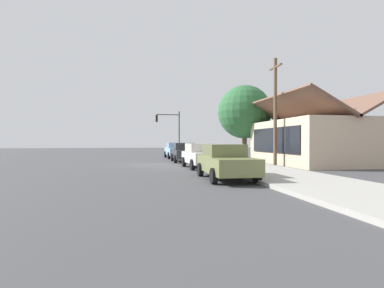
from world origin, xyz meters
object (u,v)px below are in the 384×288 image
car_skyblue (176,150)px  car_olive (225,161)px  utility_pole_wooden (275,110)px  shade_tree (245,112)px  car_ivory (201,155)px  fire_hydrant_red (225,161)px  traffic_light_main (170,126)px  car_charcoal (185,152)px

car_skyblue → car_olive: bearing=-1.3°
car_olive → utility_pole_wooden: utility_pole_wooden is taller
car_skyblue → shade_tree: 8.03m
car_ivory → car_olive: size_ratio=0.94×
utility_pole_wooden → car_ivory: bearing=-84.5°
car_olive → shade_tree: bearing=158.1°
shade_tree → utility_pole_wooden: (7.95, -0.62, -0.58)m
car_skyblue → shade_tree: shade_tree is taller
fire_hydrant_red → car_olive: bearing=-15.8°
traffic_light_main → utility_pole_wooden: bearing=19.9°
car_olive → utility_pole_wooden: bearing=141.1°
shade_tree → utility_pole_wooden: utility_pole_wooden is taller
car_ivory → utility_pole_wooden: (-0.52, 5.42, 3.12)m
car_olive → traffic_light_main: (-22.20, -0.14, 2.67)m
car_skyblue → traffic_light_main: 4.80m
car_ivory → fire_hydrant_red: size_ratio=6.19×
car_ivory → shade_tree: bearing=142.2°
car_charcoal → traffic_light_main: bearing=-177.8°
shade_tree → utility_pole_wooden: size_ratio=0.94×
car_charcoal → car_ivory: bearing=2.3°
shade_tree → fire_hydrant_red: 11.03m
car_charcoal → shade_tree: size_ratio=0.62×
car_olive → shade_tree: (-14.55, 6.14, 3.69)m
car_olive → shade_tree: shade_tree is taller
car_skyblue → car_olive: same height
car_olive → fire_hydrant_red: size_ratio=6.61×
car_skyblue → traffic_light_main: size_ratio=0.93×
car_skyblue → fire_hydrant_red: bearing=5.4°
traffic_light_main → fire_hydrant_red: size_ratio=7.32×
car_ivory → traffic_light_main: bearing=178.5°
car_skyblue → fire_hydrant_red: size_ratio=6.80×
car_ivory → fire_hydrant_red: (0.71, 1.42, -0.32)m
car_skyblue → car_ivory: (12.14, 0.08, -0.00)m
car_skyblue → utility_pole_wooden: 13.23m
fire_hydrant_red → car_charcoal: bearing=-167.5°
car_charcoal → utility_pole_wooden: 8.47m
car_olive → traffic_light_main: traffic_light_main is taller
car_charcoal → utility_pole_wooden: (5.62, 5.52, 3.11)m
car_charcoal → fire_hydrant_red: bearing=13.9°
car_skyblue → car_olive: size_ratio=1.03×
car_olive → shade_tree: 16.21m
car_skyblue → fire_hydrant_red: car_skyblue is taller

